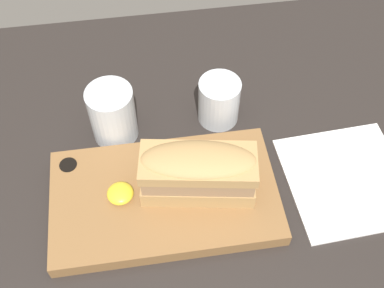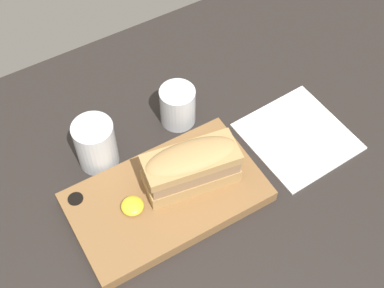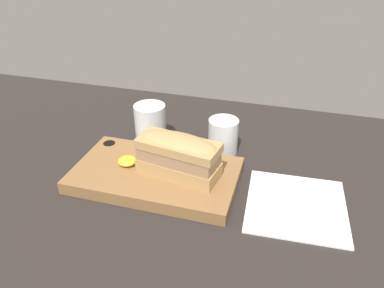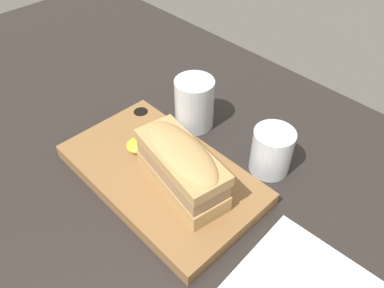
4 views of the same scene
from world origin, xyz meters
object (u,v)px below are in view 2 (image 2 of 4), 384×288
Objects in this scene: serving_board at (166,197)px; water_glass at (96,146)px; sandwich at (191,166)px; napkin at (298,136)px; wine_glass at (178,107)px.

water_glass is (-6.58, 14.24, 3.02)cm from serving_board.
water_glass is at bearing 129.61° from sandwich.
serving_board is 1.69× the size of napkin.
sandwich is 24.73cm from napkin.
napkin is at bearing -1.29° from sandwich.
water_glass is 38.57cm from napkin.
sandwich is 16.61cm from wine_glass.
serving_board is 4.13× the size of wine_glass.
water_glass is at bearing 157.44° from napkin.
serving_board is at bearing 179.06° from napkin.
sandwich is at bearing 178.71° from napkin.
water_glass is 0.50× the size of napkin.
water_glass reaches higher than wine_glass.
wine_glass is (11.04, 15.21, 2.58)cm from serving_board.
sandwich reaches higher than napkin.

